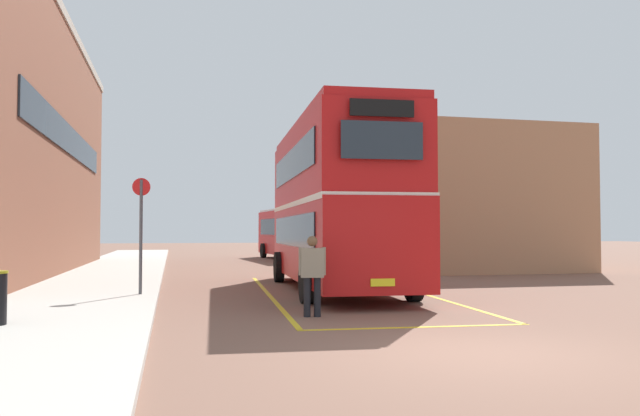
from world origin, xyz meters
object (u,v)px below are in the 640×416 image
Objects in this scene: pedestrian_boarding at (312,270)px; bus_stop_sign at (141,225)px; double_decker_bus at (335,203)px; single_deck_bus at (293,232)px.

bus_stop_sign is (-3.47, 4.00, 0.94)m from pedestrian_boarding.
bus_stop_sign is at bearing -166.02° from double_decker_bus.
double_decker_bus is 3.59× the size of bus_stop_sign.
single_deck_bus is 3.10× the size of bus_stop_sign.
pedestrian_boarding is 5.38m from bus_stop_sign.
single_deck_bus is 5.56× the size of pedestrian_boarding.
pedestrian_boarding is (-1.86, -5.32, -1.60)m from double_decker_bus.
double_decker_bus is 1.16× the size of single_deck_bus.
double_decker_bus reaches higher than pedestrian_boarding.
double_decker_bus is 6.44× the size of pedestrian_boarding.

